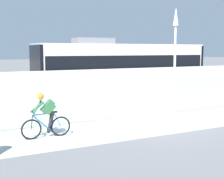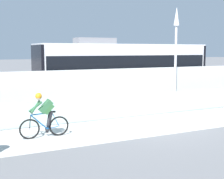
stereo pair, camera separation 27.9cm
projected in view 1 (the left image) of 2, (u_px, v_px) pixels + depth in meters
The scene contains 9 objects.
ground_plane at pixel (157, 124), 13.34m from camera, with size 200.00×200.00×0.00m, color slate.
bike_path_deck at pixel (157, 124), 13.34m from camera, with size 32.00×3.20×0.01m, color beige.
glass_parapet at pixel (134, 105), 14.92m from camera, with size 32.00×0.05×1.01m, color silver.
concrete_barrier_wall at pixel (116, 89), 16.44m from camera, with size 32.00×0.36×2.12m, color silver.
tram_rail_near at pixel (97, 103), 18.77m from camera, with size 32.00×0.08×0.01m, color #595654.
tram_rail_far at pixel (87, 99), 20.04m from camera, with size 32.00×0.08×0.01m, color #595654.
tram at pixel (122, 69), 20.11m from camera, with size 11.06×2.54×3.81m.
cyclist_on_bike at pixel (46, 116), 11.14m from camera, with size 1.77×0.58×1.61m.
lamp_post_antenna at pixel (175, 46), 15.99m from camera, with size 0.28×0.28×5.20m.
Camera 1 is at (-7.59, -10.80, 3.08)m, focal length 50.97 mm.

